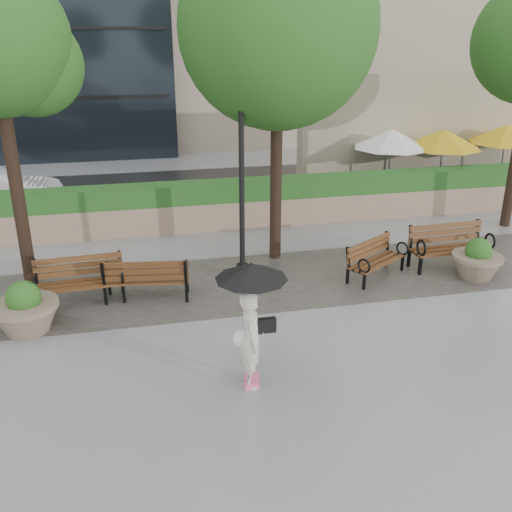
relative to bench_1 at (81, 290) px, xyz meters
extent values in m
plane|color=gray|center=(2.37, -2.74, -0.28)|extent=(100.00, 100.00, 0.00)
cube|color=#383330|center=(2.37, 0.26, -0.28)|extent=(28.00, 3.20, 0.01)
cube|color=#9F8166|center=(2.37, 4.26, 0.12)|extent=(24.00, 0.80, 0.80)
cube|color=#194B1A|center=(2.37, 4.26, 0.79)|extent=(24.00, 0.75, 0.55)
cube|color=tan|center=(11.87, 7.26, 1.72)|extent=(10.00, 0.60, 4.00)
cube|color=#194B1A|center=(11.37, 5.06, 0.17)|extent=(8.00, 0.50, 0.90)
cube|color=black|center=(2.37, 8.26, -0.28)|extent=(40.00, 7.00, 0.00)
cube|color=brown|center=(0.00, -0.04, 0.15)|extent=(1.82, 0.66, 0.05)
cube|color=brown|center=(-0.02, 0.24, 0.46)|extent=(1.80, 0.24, 0.42)
cube|color=black|center=(0.00, -0.01, -0.06)|extent=(1.83, 0.76, 0.46)
torus|color=black|center=(-0.83, -0.27, 0.33)|extent=(0.07, 0.37, 0.37)
torus|color=black|center=(0.86, -0.16, 0.33)|extent=(0.07, 0.37, 0.37)
cube|color=brown|center=(1.36, -0.07, 0.15)|extent=(1.82, 0.78, 0.05)
cube|color=brown|center=(1.32, -0.34, 0.45)|extent=(1.76, 0.38, 0.41)
cube|color=black|center=(1.35, -0.10, -0.06)|extent=(1.84, 0.88, 0.45)
torus|color=black|center=(2.21, -0.02, 0.32)|extent=(0.10, 0.37, 0.36)
torus|color=black|center=(0.56, 0.23, 0.32)|extent=(0.10, 0.37, 0.36)
cube|color=brown|center=(6.54, -0.12, 0.11)|extent=(1.63, 1.26, 0.04)
cube|color=brown|center=(6.41, 0.09, 0.39)|extent=(1.43, 0.94, 0.38)
cube|color=black|center=(6.53, -0.10, -0.08)|extent=(1.67, 1.34, 0.41)
torus|color=black|center=(5.98, -0.66, 0.27)|extent=(0.21, 0.31, 0.33)
torus|color=black|center=(7.27, 0.14, 0.27)|extent=(0.21, 0.31, 0.33)
cube|color=brown|center=(8.48, 0.05, 0.18)|extent=(1.94, 0.64, 0.05)
cube|color=brown|center=(8.47, 0.35, 0.51)|extent=(1.92, 0.19, 0.45)
cube|color=black|center=(8.48, 0.08, -0.04)|extent=(1.94, 0.75, 0.49)
torus|color=black|center=(7.58, -0.17, 0.38)|extent=(0.07, 0.40, 0.39)
torus|color=black|center=(9.39, -0.11, 0.38)|extent=(0.07, 0.40, 0.39)
cylinder|color=#7F6B56|center=(-0.92, -1.04, 0.26)|extent=(1.23, 1.23, 0.10)
sphere|color=#184915|center=(-0.92, -1.04, 0.43)|extent=(0.63, 0.63, 0.63)
cylinder|color=#7F6B56|center=(8.77, -0.61, 0.22)|extent=(1.13, 1.13, 0.09)
sphere|color=#184915|center=(8.77, -0.61, 0.37)|extent=(0.59, 0.59, 0.59)
cylinder|color=black|center=(3.55, 0.62, 1.63)|extent=(0.12, 0.12, 3.83)
cylinder|color=black|center=(3.55, 0.62, -0.13)|extent=(0.28, 0.28, 0.30)
sphere|color=black|center=(3.55, 0.62, 3.59)|extent=(0.24, 0.24, 0.24)
cylinder|color=black|center=(-1.18, 1.30, 2.11)|extent=(0.28, 0.28, 4.79)
sphere|color=#184915|center=(-0.58, 1.60, 4.37)|extent=(2.07, 2.07, 2.07)
cylinder|color=black|center=(4.58, 1.61, 2.22)|extent=(0.28, 0.28, 5.00)
sphere|color=#184915|center=(4.58, 1.61, 5.08)|extent=(4.39, 4.39, 4.39)
sphere|color=#184915|center=(5.18, 1.91, 4.58)|extent=(3.07, 3.07, 3.07)
cylinder|color=black|center=(9.64, 6.07, -0.23)|extent=(0.40, 0.40, 0.10)
cylinder|color=#99999E|center=(9.64, 6.07, 0.82)|extent=(0.06, 0.06, 2.20)
cone|color=white|center=(9.64, 6.07, 1.72)|extent=(2.50, 2.50, 0.60)
cylinder|color=black|center=(11.32, 5.70, -0.23)|extent=(0.40, 0.40, 0.10)
cylinder|color=#99999E|center=(11.32, 5.70, 0.82)|extent=(0.06, 0.06, 2.20)
cone|color=gold|center=(11.32, 5.70, 1.72)|extent=(2.50, 2.50, 0.60)
cylinder|color=black|center=(13.91, 6.07, -0.23)|extent=(0.40, 0.40, 0.10)
cylinder|color=#99999E|center=(13.91, 6.07, 0.82)|extent=(0.06, 0.06, 2.20)
cone|color=gold|center=(13.91, 6.07, 1.72)|extent=(2.50, 2.50, 0.60)
imported|color=beige|center=(2.84, -3.63, 0.58)|extent=(0.54, 0.70, 1.72)
cube|color=#F2598C|center=(2.86, -3.52, -0.24)|extent=(0.15, 0.25, 0.09)
cube|color=#F2598C|center=(2.81, -3.77, -0.24)|extent=(0.15, 0.25, 0.09)
cube|color=black|center=(3.06, -3.63, 0.74)|extent=(0.17, 0.34, 0.24)
sphere|color=white|center=(2.73, -3.39, 0.42)|extent=(0.30, 0.30, 0.30)
cylinder|color=black|center=(2.85, -3.58, 1.22)|extent=(0.02, 0.02, 0.91)
cone|color=black|center=(2.85, -3.58, 1.65)|extent=(1.12, 1.12, 0.24)
camera|label=1|loc=(1.19, -11.26, 5.01)|focal=40.00mm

